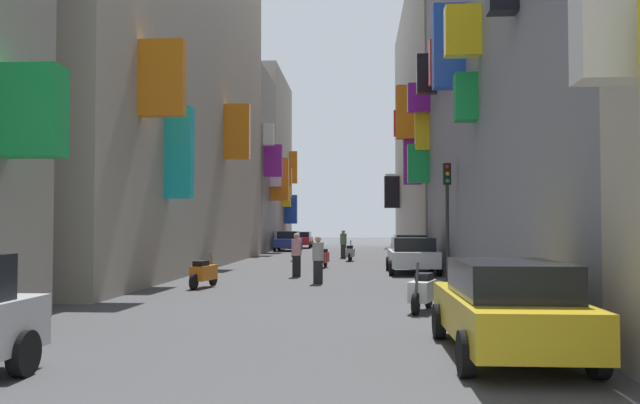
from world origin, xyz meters
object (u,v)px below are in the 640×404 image
(pedestrian_near_left, at_px, (318,260))
(parked_car_yellow, at_px, (507,306))
(pedestrian_crossing, at_px, (297,255))
(traffic_light_near_corner, at_px, (447,200))
(scooter_black, at_px, (296,252))
(scooter_silver, at_px, (350,253))
(parked_car_red, at_px, (301,239))
(scooter_white, at_px, (422,291))
(parked_car_black, at_px, (410,248))
(scooter_orange, at_px, (204,273))
(scooter_red, at_px, (322,258))
(parked_car_white, at_px, (413,254))
(pedestrian_near_right, at_px, (343,244))
(parked_car_blue, at_px, (288,241))

(pedestrian_near_left, bearing_deg, parked_car_yellow, -73.18)
(pedestrian_crossing, relative_size, traffic_light_near_corner, 0.40)
(scooter_black, bearing_deg, scooter_silver, 0.24)
(pedestrian_crossing, bearing_deg, scooter_silver, 80.28)
(scooter_silver, distance_m, pedestrian_crossing, 11.07)
(parked_car_red, distance_m, scooter_white, 40.98)
(parked_car_black, distance_m, parked_car_yellow, 23.25)
(scooter_orange, distance_m, pedestrian_near_left, 3.85)
(scooter_silver, distance_m, pedestrian_near_left, 13.72)
(parked_car_black, relative_size, scooter_red, 2.27)
(parked_car_yellow, xyz_separation_m, scooter_black, (-5.66, 25.49, -0.29))
(scooter_white, relative_size, scooter_silver, 0.90)
(parked_car_white, relative_size, parked_car_yellow, 0.98)
(parked_car_red, relative_size, scooter_white, 2.32)
(parked_car_red, xyz_separation_m, pedestrian_near_left, (3.61, -33.69, 0.05))
(parked_car_red, distance_m, pedestrian_near_right, 17.65)
(traffic_light_near_corner, bearing_deg, pedestrian_near_right, 104.84)
(scooter_red, relative_size, pedestrian_near_left, 1.22)
(scooter_white, bearing_deg, parked_car_yellow, -81.39)
(parked_car_black, relative_size, scooter_orange, 2.28)
(parked_car_black, bearing_deg, parked_car_white, -93.43)
(scooter_orange, bearing_deg, pedestrian_near_left, 25.32)
(scooter_white, distance_m, pedestrian_near_right, 23.42)
(parked_car_red, height_order, scooter_white, parked_car_red)
(parked_car_white, distance_m, traffic_light_near_corner, 4.24)
(scooter_black, bearing_deg, scooter_red, -72.41)
(parked_car_yellow, height_order, pedestrian_near_right, pedestrian_near_right)
(scooter_orange, xyz_separation_m, scooter_white, (6.28, -5.15, -0.00))
(parked_car_red, distance_m, scooter_silver, 20.50)
(parked_car_yellow, xyz_separation_m, pedestrian_near_left, (-3.57, 11.81, 0.04))
(pedestrian_crossing, distance_m, pedestrian_near_left, 2.96)
(parked_car_white, distance_m, pedestrian_near_left, 6.04)
(scooter_black, height_order, traffic_light_near_corner, traffic_light_near_corner)
(scooter_red, xyz_separation_m, pedestrian_near_right, (0.76, 8.42, 0.37))
(pedestrian_near_left, bearing_deg, pedestrian_near_right, 88.49)
(parked_car_black, distance_m, pedestrian_crossing, 9.95)
(parked_car_red, height_order, scooter_silver, parked_car_red)
(scooter_red, distance_m, pedestrian_crossing, 5.36)
(parked_car_red, distance_m, scooter_red, 25.80)
(parked_car_black, xyz_separation_m, parked_car_yellow, (-0.36, -23.24, -0.02))
(parked_car_white, relative_size, scooter_red, 2.16)
(pedestrian_crossing, height_order, traffic_light_near_corner, traffic_light_near_corner)
(scooter_white, relative_size, scooter_black, 1.00)
(parked_car_white, distance_m, scooter_white, 11.71)
(parked_car_white, height_order, traffic_light_near_corner, traffic_light_near_corner)
(parked_car_blue, distance_m, parked_car_black, 17.88)
(scooter_white, bearing_deg, scooter_red, 101.89)
(pedestrian_near_right, xyz_separation_m, traffic_light_near_corner, (4.03, -15.21, 1.98))
(scooter_black, relative_size, pedestrian_near_right, 1.07)
(scooter_orange, distance_m, scooter_silver, 15.94)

